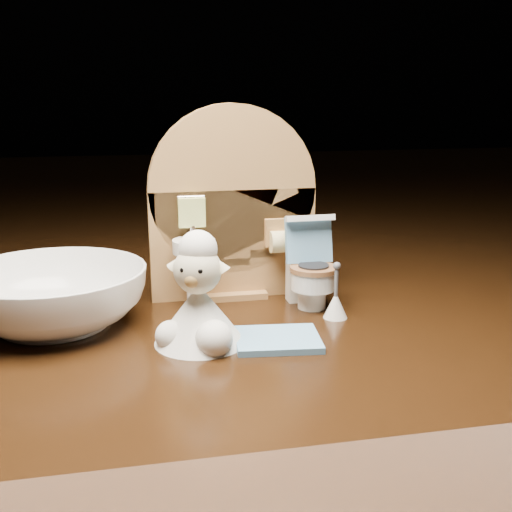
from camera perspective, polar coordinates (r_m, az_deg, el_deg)
The scene contains 6 objects.
backdrop_panel at distance 0.50m, azimuth -2.19°, elevation 3.71°, with size 0.13×0.05×0.15m.
toy_toilet at distance 0.49m, azimuth 4.82°, elevation -1.49°, with size 0.04×0.05×0.07m.
bath_mat at distance 0.42m, azimuth 1.93°, elevation -7.43°, with size 0.05×0.04×0.00m, color #67A0CB.
toilet_brush at distance 0.47m, azimuth 7.09°, elevation -4.19°, with size 0.02×0.02×0.04m.
plush_lamb at distance 0.41m, azimuth -5.10°, elevation -4.34°, with size 0.06×0.06×0.08m.
ceramic_bowl at distance 0.47m, azimuth -17.62°, elevation -3.53°, with size 0.13×0.13×0.04m, color white.
Camera 1 is at (-0.08, -0.42, 0.16)m, focal length 45.00 mm.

